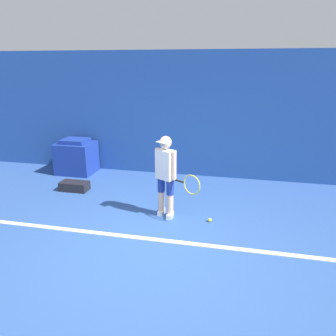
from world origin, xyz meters
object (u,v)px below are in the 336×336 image
at_px(equipment_bag, 74,186).
at_px(covered_chair, 76,157).
at_px(tennis_player, 166,173).
at_px(tennis_ball, 210,220).

bearing_deg(equipment_bag, covered_chair, 114.51).
bearing_deg(tennis_player, tennis_ball, 23.44).
relative_size(tennis_player, equipment_bag, 2.42).
xyz_separation_m(tennis_player, equipment_bag, (-2.33, 0.82, -0.74)).
bearing_deg(tennis_ball, tennis_player, 174.61).
bearing_deg(covered_chair, tennis_player, -35.10).
bearing_deg(covered_chair, equipment_bag, -65.49).
bearing_deg(covered_chair, tennis_ball, -29.55).
distance_m(tennis_player, tennis_ball, 1.16).
bearing_deg(tennis_player, equipment_bag, -170.58).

